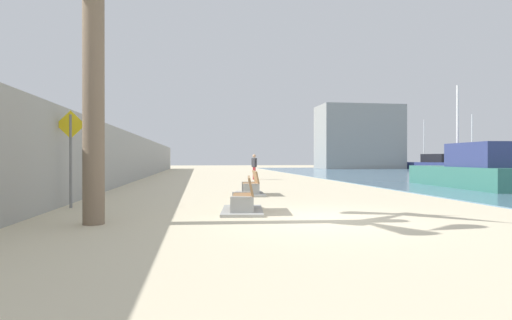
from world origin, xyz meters
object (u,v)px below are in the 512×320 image
object	(u,v)px
boat_far_left	(428,163)
bench_near	(243,204)
boat_distant	(465,171)
boat_outer	(475,166)
bench_far	(251,189)
pedestrian_sign	(71,147)
person_walking	(254,165)

from	to	relation	value
boat_far_left	bench_near	bearing A→B (deg)	-127.53
boat_distant	boat_far_left	distance (m)	37.05
boat_outer	bench_far	bearing A→B (deg)	-139.16
boat_distant	pedestrian_sign	distance (m)	17.81
person_walking	boat_outer	bearing A→B (deg)	27.27
bench_far	bench_near	bearing A→B (deg)	-99.89
boat_far_left	boat_outer	world-z (taller)	boat_far_left
person_walking	pedestrian_sign	size ratio (longest dim) A/B	0.61
bench_near	boat_far_left	bearing A→B (deg)	52.47
bench_far	pedestrian_sign	size ratio (longest dim) A/B	0.74
bench_near	boat_distant	distance (m)	13.90
boat_distant	bench_far	bearing A→B (deg)	-169.80
pedestrian_sign	bench_far	bearing A→B (deg)	29.93
person_walking	boat_far_left	world-z (taller)	boat_far_left
person_walking	pedestrian_sign	xyz separation A→B (m)	(-7.67, -14.90, 0.76)
boat_distant	boat_outer	distance (m)	30.99
bench_far	boat_far_left	bearing A→B (deg)	49.43
boat_outer	pedestrian_sign	world-z (taller)	boat_outer
bench_near	person_walking	bearing A→B (deg)	80.87
bench_far	boat_distant	size ratio (longest dim) A/B	0.28
bench_near	pedestrian_sign	bearing A→B (deg)	161.35
bench_far	boat_outer	world-z (taller)	boat_outer
bench_near	boat_distant	xyz separation A→B (m)	(11.95, 7.07, 0.61)
bench_near	boat_distant	size ratio (longest dim) A/B	0.29
bench_near	person_walking	world-z (taller)	person_walking
bench_near	boat_outer	distance (m)	44.24
boat_distant	pedestrian_sign	xyz separation A→B (m)	(-16.95, -5.38, 0.96)
boat_far_left	pedestrian_sign	world-z (taller)	boat_far_left
boat_distant	pedestrian_sign	bearing A→B (deg)	-162.39
boat_far_left	boat_outer	distance (m)	8.06
person_walking	boat_outer	size ratio (longest dim) A/B	0.23
bench_far	person_walking	distance (m)	11.68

